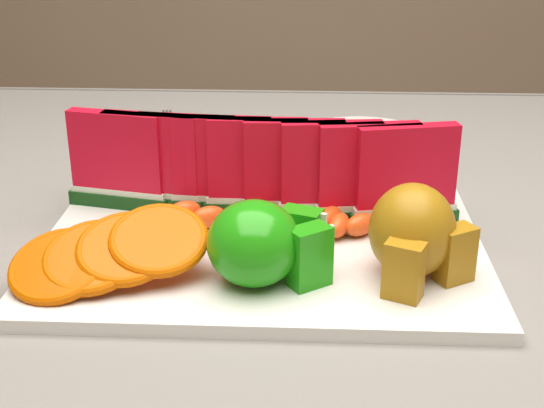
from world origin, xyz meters
The scene contains 11 objects.
table centered at (0.00, 0.00, 0.65)m, with size 1.40×0.90×0.75m.
tablecloth centered at (0.00, 0.00, 0.72)m, with size 1.53×1.03×0.20m.
platter centered at (0.01, -0.05, 0.76)m, with size 0.40×0.30×0.01m.
apple_cluster centered at (0.02, -0.13, 0.80)m, with size 0.11×0.09×0.07m.
pear_cluster centered at (0.14, -0.12, 0.81)m, with size 0.09×0.09×0.08m.
side_plate centered at (0.12, 0.26, 0.76)m, with size 0.21×0.21×0.01m.
fork centered at (-0.15, 0.29, 0.76)m, with size 0.04×0.20×0.00m.
watermelon_row centered at (0.00, 0.00, 0.82)m, with size 0.39×0.07×0.10m.
orange_fan_front centered at (-0.11, -0.13, 0.79)m, with size 0.18×0.12×0.05m.
orange_fan_back centered at (0.00, 0.07, 0.79)m, with size 0.29×0.11×0.04m.
tangerine_segments centered at (0.03, -0.04, 0.78)m, with size 0.23×0.06×0.02m.
Camera 1 is at (0.05, -0.68, 1.07)m, focal length 50.00 mm.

